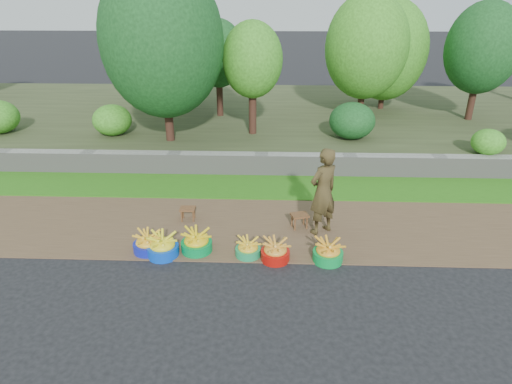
{
  "coord_description": "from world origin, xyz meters",
  "views": [
    {
      "loc": [
        0.25,
        -6.14,
        4.1
      ],
      "look_at": [
        -0.03,
        1.3,
        0.75
      ],
      "focal_mm": 30.0,
      "sensor_mm": 36.0,
      "label": 1
    }
  ],
  "objects_px": {
    "stool_left": "(188,210)",
    "basin_d": "(248,249)",
    "stool_right": "(300,217)",
    "basin_f": "(328,252)",
    "basin_b": "(163,246)",
    "basin_c": "(196,242)",
    "vendor_woman": "(323,192)",
    "basin_e": "(275,251)",
    "basin_a": "(148,243)"
  },
  "relations": [
    {
      "from": "basin_f",
      "to": "stool_right",
      "type": "height_order",
      "value": "basin_f"
    },
    {
      "from": "basin_c",
      "to": "stool_right",
      "type": "height_order",
      "value": "basin_c"
    },
    {
      "from": "basin_e",
      "to": "stool_left",
      "type": "height_order",
      "value": "basin_e"
    },
    {
      "from": "stool_left",
      "to": "stool_right",
      "type": "bearing_deg",
      "value": -5.94
    },
    {
      "from": "basin_c",
      "to": "basin_d",
      "type": "xyz_separation_m",
      "value": [
        0.92,
        -0.12,
        -0.04
      ]
    },
    {
      "from": "basin_c",
      "to": "stool_right",
      "type": "relative_size",
      "value": 1.43
    },
    {
      "from": "basin_d",
      "to": "stool_right",
      "type": "distance_m",
      "value": 1.41
    },
    {
      "from": "basin_d",
      "to": "stool_left",
      "type": "distance_m",
      "value": 1.81
    },
    {
      "from": "basin_c",
      "to": "basin_d",
      "type": "relative_size",
      "value": 1.24
    },
    {
      "from": "basin_e",
      "to": "basin_f",
      "type": "xyz_separation_m",
      "value": [
        0.9,
        0.0,
        0.01
      ]
    },
    {
      "from": "basin_b",
      "to": "vendor_woman",
      "type": "xyz_separation_m",
      "value": [
        2.84,
        0.92,
        0.68
      ]
    },
    {
      "from": "basin_d",
      "to": "basin_f",
      "type": "xyz_separation_m",
      "value": [
        1.37,
        -0.1,
        0.02
      ]
    },
    {
      "from": "basin_b",
      "to": "basin_e",
      "type": "xyz_separation_m",
      "value": [
        1.96,
        -0.06,
        -0.02
      ]
    },
    {
      "from": "stool_left",
      "to": "vendor_woman",
      "type": "distance_m",
      "value": 2.74
    },
    {
      "from": "stool_right",
      "to": "basin_b",
      "type": "bearing_deg",
      "value": -156.21
    },
    {
      "from": "basin_e",
      "to": "vendor_woman",
      "type": "relative_size",
      "value": 0.3
    },
    {
      "from": "basin_a",
      "to": "stool_left",
      "type": "bearing_deg",
      "value": 67.62
    },
    {
      "from": "basin_c",
      "to": "basin_e",
      "type": "xyz_separation_m",
      "value": [
        1.39,
        -0.22,
        -0.02
      ]
    },
    {
      "from": "basin_d",
      "to": "basin_f",
      "type": "relative_size",
      "value": 0.86
    },
    {
      "from": "basin_b",
      "to": "vendor_woman",
      "type": "height_order",
      "value": "vendor_woman"
    },
    {
      "from": "stool_left",
      "to": "basin_e",
      "type": "bearing_deg",
      "value": -37.85
    },
    {
      "from": "basin_f",
      "to": "stool_right",
      "type": "distance_m",
      "value": 1.21
    },
    {
      "from": "basin_c",
      "to": "basin_f",
      "type": "xyz_separation_m",
      "value": [
        2.29,
        -0.22,
        -0.01
      ]
    },
    {
      "from": "basin_e",
      "to": "basin_f",
      "type": "bearing_deg",
      "value": 0.04
    },
    {
      "from": "stool_right",
      "to": "basin_a",
      "type": "bearing_deg",
      "value": -160.51
    },
    {
      "from": "basin_a",
      "to": "stool_left",
      "type": "distance_m",
      "value": 1.3
    },
    {
      "from": "basin_a",
      "to": "basin_f",
      "type": "bearing_deg",
      "value": -3.06
    },
    {
      "from": "basin_b",
      "to": "stool_left",
      "type": "bearing_deg",
      "value": 81.28
    },
    {
      "from": "basin_f",
      "to": "stool_left",
      "type": "height_order",
      "value": "basin_f"
    },
    {
      "from": "basin_f",
      "to": "vendor_woman",
      "type": "bearing_deg",
      "value": 91.43
    },
    {
      "from": "stool_right",
      "to": "basin_c",
      "type": "bearing_deg",
      "value": -153.86
    },
    {
      "from": "basin_c",
      "to": "stool_right",
      "type": "xyz_separation_m",
      "value": [
        1.87,
        0.92,
        0.06
      ]
    },
    {
      "from": "stool_left",
      "to": "basin_d",
      "type": "bearing_deg",
      "value": -44.66
    },
    {
      "from": "vendor_woman",
      "to": "basin_f",
      "type": "bearing_deg",
      "value": 55.27
    },
    {
      "from": "stool_left",
      "to": "vendor_woman",
      "type": "height_order",
      "value": "vendor_woman"
    },
    {
      "from": "stool_right",
      "to": "basin_f",
      "type": "bearing_deg",
      "value": -69.51
    },
    {
      "from": "basin_d",
      "to": "basin_a",
      "type": "bearing_deg",
      "value": 177.69
    },
    {
      "from": "vendor_woman",
      "to": "basin_b",
      "type": "bearing_deg",
      "value": -18.15
    },
    {
      "from": "basin_b",
      "to": "stool_right",
      "type": "distance_m",
      "value": 2.66
    },
    {
      "from": "basin_d",
      "to": "vendor_woman",
      "type": "relative_size",
      "value": 0.26
    },
    {
      "from": "basin_e",
      "to": "stool_left",
      "type": "bearing_deg",
      "value": 142.15
    },
    {
      "from": "basin_c",
      "to": "basin_e",
      "type": "relative_size",
      "value": 1.1
    },
    {
      "from": "basin_c",
      "to": "stool_left",
      "type": "xyz_separation_m",
      "value": [
        -0.37,
        1.15,
        0.05
      ]
    },
    {
      "from": "stool_left",
      "to": "stool_right",
      "type": "relative_size",
      "value": 0.81
    },
    {
      "from": "basin_f",
      "to": "basin_b",
      "type": "bearing_deg",
      "value": 178.79
    },
    {
      "from": "basin_b",
      "to": "basin_e",
      "type": "relative_size",
      "value": 1.1
    },
    {
      "from": "basin_b",
      "to": "basin_c",
      "type": "xyz_separation_m",
      "value": [
        0.57,
        0.16,
        0.0
      ]
    },
    {
      "from": "basin_b",
      "to": "stool_right",
      "type": "height_order",
      "value": "basin_b"
    },
    {
      "from": "basin_a",
      "to": "basin_c",
      "type": "distance_m",
      "value": 0.86
    },
    {
      "from": "basin_d",
      "to": "basin_e",
      "type": "bearing_deg",
      "value": -11.61
    }
  ]
}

